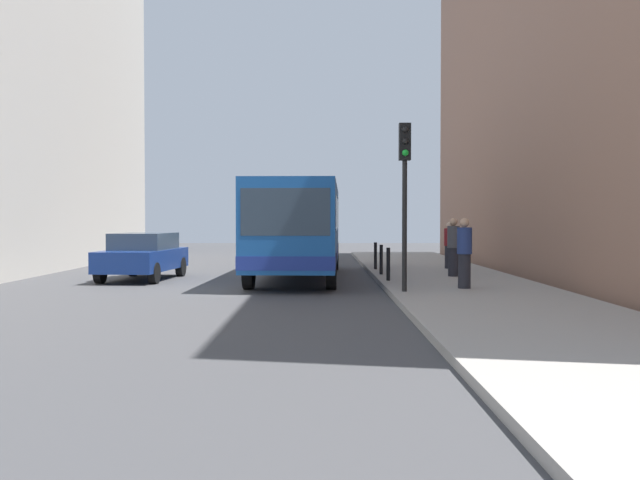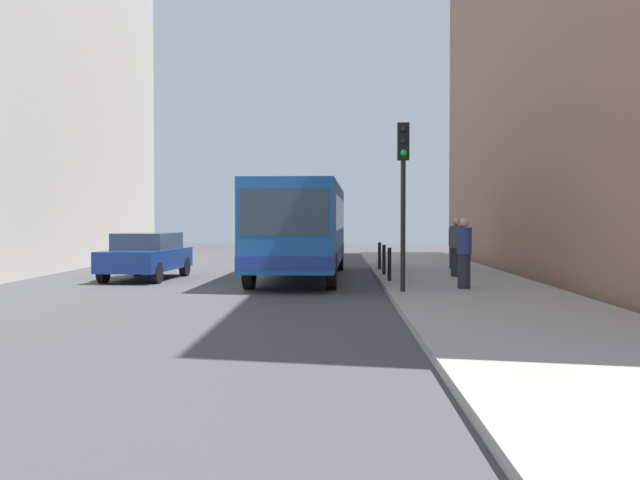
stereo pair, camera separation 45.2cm
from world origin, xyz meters
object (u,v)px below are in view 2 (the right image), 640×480
Objects in this scene: pedestrian_near_signal at (464,253)px; bollard_near at (389,264)px; traffic_light at (403,174)px; bus at (302,225)px; car_beside_bus at (147,255)px; pedestrian_far_sidewalk at (454,245)px; bollard_far at (380,256)px; bollard_mid at (384,260)px; car_behind_bus at (296,243)px; pedestrian_mid_sidewalk at (456,247)px.

bollard_near is at bearing 65.74° from pedestrian_near_signal.
traffic_light is at bearing -88.23° from bollard_near.
bus is 2.45× the size of car_beside_bus.
pedestrian_near_signal is at bearing 158.15° from car_beside_bus.
pedestrian_near_signal is (4.38, -5.31, -0.67)m from bus.
bollard_far is at bearing -117.05° from pedestrian_far_sidewalk.
pedestrian_near_signal is at bearing -54.09° from bollard_near.
pedestrian_near_signal is at bearing 27.40° from traffic_light.
traffic_light reaches higher than bollard_mid.
bollard_far is 2.74m from pedestrian_far_sidewalk.
bus is 6.92m from pedestrian_near_signal.
pedestrian_far_sidewalk is (2.68, 5.36, 0.35)m from bollard_near.
car_behind_bus is at bearing 110.96° from bollard_far.
bollard_near is (2.66, -2.92, -1.10)m from bus.
pedestrian_near_signal is at bearing 104.20° from car_behind_bus.
bollard_near is 1.00× the size of bollard_mid.
pedestrian_near_signal reaches higher than bollard_mid.
pedestrian_far_sidewalk is at bearing 63.38° from bollard_near.
pedestrian_mid_sidewalk reaches higher than car_behind_bus.
bollard_near is at bearing -62.40° from pedestrian_far_sidewalk.
pedestrian_mid_sidewalk is at bearing 67.06° from traffic_light.
bollard_mid is at bearing 28.99° from pedestrian_mid_sidewalk.
pedestrian_far_sidewalk is (0.96, 7.74, -0.07)m from pedestrian_near_signal.
bus is at bearing 34.82° from pedestrian_mid_sidewalk.
traffic_light is at bearing 98.27° from car_behind_bus.
bollard_near is at bearing 134.12° from bus.
pedestrian_far_sidewalk is at bearing 47.06° from bollard_mid.
bus is at bearing 114.15° from traffic_light.
bollard_near is 2.77m from pedestrian_mid_sidewalk.
bollard_near is 2.98m from pedestrian_near_signal.
car_beside_bus is at bearing 46.21° from pedestrian_mid_sidewalk.
traffic_light is (7.67, -5.44, 2.22)m from car_beside_bus.
car_beside_bus reaches higher than bollard_mid.
bollard_mid is 3.96m from pedestrian_far_sidewalk.
pedestrian_near_signal is (1.63, 0.84, -1.95)m from traffic_light.
car_beside_bus is 10.38m from pedestrian_near_signal.
bollard_far is 3.96m from pedestrian_mid_sidewalk.
bus is 3.52m from bollard_far.
traffic_light is at bearing 147.23° from pedestrian_near_signal.
pedestrian_near_signal is (5.15, -16.27, 0.27)m from car_behind_bus.
bus is 6.66× the size of pedestrian_far_sidewalk.
traffic_light reaches higher than pedestrian_near_signal.
pedestrian_far_sidewalk is (2.58, 8.58, -2.03)m from traffic_light.
car_behind_bus is at bearing 103.86° from bollard_near.
bollard_near is at bearing 86.89° from pedestrian_mid_sidewalk.
car_beside_bus is at bearing -160.15° from bollard_far.
bollard_far is (3.43, -8.94, -0.16)m from car_behind_bus.
bus reaches higher than car_behind_bus.
bus is at bearing -101.28° from pedestrian_far_sidewalk.
pedestrian_mid_sidewalk reaches higher than bollard_mid.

